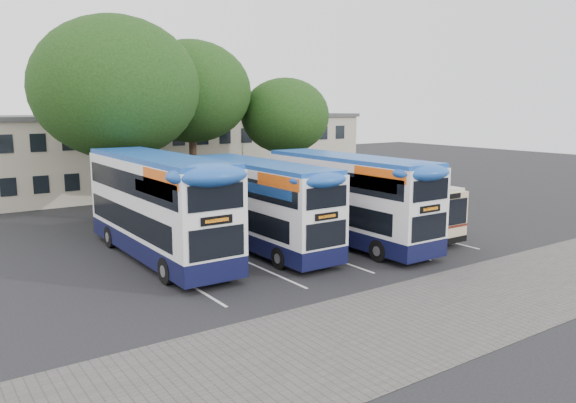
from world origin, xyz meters
The scene contains 12 objects.
ground centered at (0.00, 0.00, 0.00)m, with size 120.00×120.00×0.00m, color black.
paving_strip centered at (-2.00, -5.00, 0.01)m, with size 40.00×6.00×0.01m, color #595654.
bay_lines centered at (-3.75, 5.00, 0.01)m, with size 14.12×11.00×0.01m.
depot_building centered at (0.00, 26.99, 3.15)m, with size 32.40×8.40×6.20m.
lamp_post centered at (6.00, 19.97, 5.08)m, with size 0.25×1.05×9.06m.
tree_left centered at (-8.82, 16.25, 7.95)m, with size 9.78×9.78×12.12m.
tree_mid centered at (-3.16, 18.06, 7.83)m, with size 8.00×8.00×11.25m.
tree_right centered at (3.47, 16.60, 6.18)m, with size 6.35×6.35×8.90m.
bus_dd_left centered at (-10.21, 6.89, 2.62)m, with size 2.77×11.40×4.75m.
bus_dd_mid centered at (-5.54, 5.68, 2.36)m, with size 2.49×10.28×4.28m.
bus_dd_right centered at (-1.19, 4.25, 2.45)m, with size 2.59×10.69×4.46m.
bus_single centered at (1.99, 5.23, 1.66)m, with size 2.49×9.81×2.92m.
Camera 1 is at (-19.61, -17.01, 6.94)m, focal length 35.00 mm.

